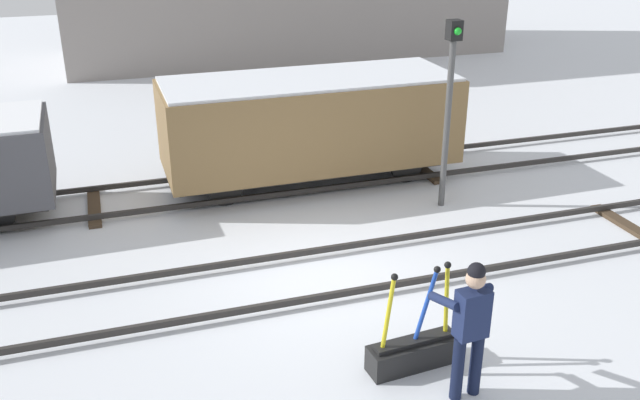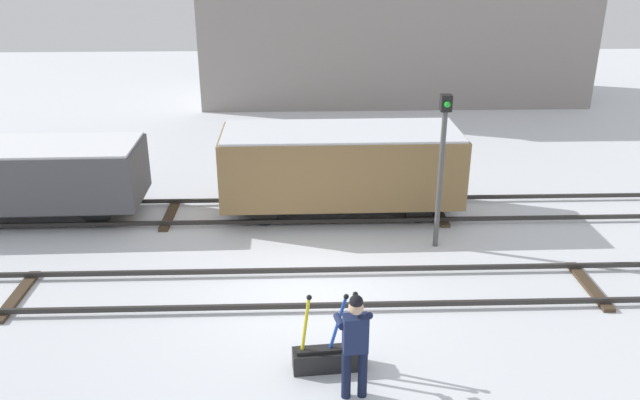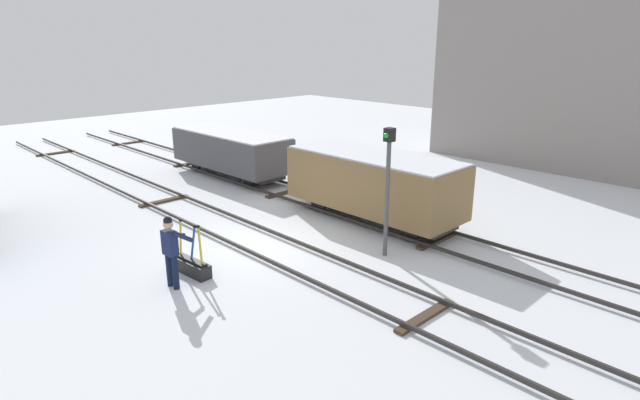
# 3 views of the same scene
# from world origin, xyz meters

# --- Properties ---
(ground_plane) EXTENTS (60.00, 60.00, 0.00)m
(ground_plane) POSITION_xyz_m (0.00, 0.00, 0.00)
(ground_plane) COLOR silver
(track_main_line) EXTENTS (44.00, 1.94, 0.18)m
(track_main_line) POSITION_xyz_m (0.00, 0.00, 0.11)
(track_main_line) COLOR #2D2B28
(track_main_line) RESTS_ON ground_plane
(track_siding_near) EXTENTS (44.00, 1.94, 0.18)m
(track_siding_near) POSITION_xyz_m (0.00, 4.00, 0.11)
(track_siding_near) COLOR #2D2B28
(track_siding_near) RESTS_ON ground_plane
(switch_lever_frame) EXTENTS (1.27, 0.46, 1.45)m
(switch_lever_frame) POSITION_xyz_m (0.34, -2.50, 0.25)
(switch_lever_frame) COLOR black
(switch_lever_frame) RESTS_ON ground_plane
(rail_worker) EXTENTS (0.58, 0.69, 1.84)m
(rail_worker) POSITION_xyz_m (0.69, -3.20, 1.05)
(rail_worker) COLOR #111831
(rail_worker) RESTS_ON ground_plane
(signal_post) EXTENTS (0.24, 0.32, 3.62)m
(signal_post) POSITION_xyz_m (3.06, 2.05, 2.23)
(signal_post) COLOR #4C4C4C
(signal_post) RESTS_ON ground_plane
(freight_car_mid_siding) EXTENTS (6.05, 2.28, 2.28)m
(freight_car_mid_siding) POSITION_xyz_m (0.94, 4.00, 1.32)
(freight_car_mid_siding) COLOR #2D2B28
(freight_car_mid_siding) RESTS_ON ground_plane
(freight_car_back_track) EXTENTS (6.13, 2.22, 1.98)m
(freight_car_back_track) POSITION_xyz_m (-7.21, 4.00, 1.17)
(freight_car_back_track) COLOR #2D2B28
(freight_car_back_track) RESTS_ON ground_plane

